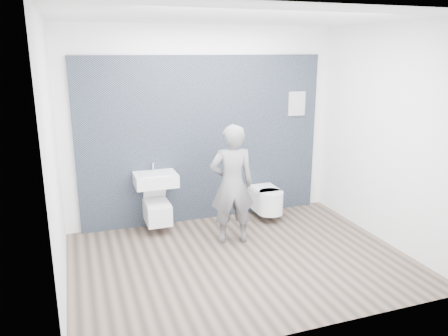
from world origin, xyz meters
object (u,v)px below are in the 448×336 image
object	(u,v)px
toilet_rounded	(267,200)
visitor	(232,185)
toilet_square	(157,211)
washbasin	(156,179)

from	to	relation	value
toilet_rounded	visitor	bearing A→B (deg)	-143.03
toilet_square	visitor	world-z (taller)	visitor
toilet_rounded	visitor	distance (m)	1.09
toilet_square	visitor	xyz separation A→B (m)	(0.86, -0.67, 0.49)
toilet_square	visitor	size ratio (longest dim) A/B	0.39
washbasin	toilet_rounded	distance (m)	1.70
toilet_square	visitor	distance (m)	1.20
toilet_square	toilet_rounded	xyz separation A→B (m)	(1.64, -0.08, -0.00)
washbasin	visitor	xyz separation A→B (m)	(0.86, -0.69, 0.04)
washbasin	toilet_rounded	bearing A→B (deg)	-3.75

